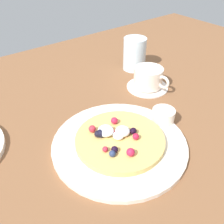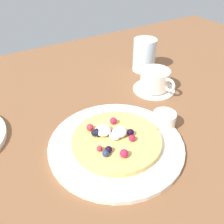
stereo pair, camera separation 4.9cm
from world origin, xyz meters
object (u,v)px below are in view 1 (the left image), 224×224
at_px(pancake_plate, 119,144).
at_px(coffee_cup, 149,77).
at_px(coffee_saucer, 147,86).
at_px(syrup_ramekin, 163,115).
at_px(water_glass, 135,54).

xyz_separation_m(pancake_plate, coffee_cup, (0.23, 0.14, 0.03)).
bearing_deg(coffee_saucer, pancake_plate, -147.76).
distance_m(syrup_ramekin, water_glass, 0.31).
relative_size(pancake_plate, syrup_ramekin, 5.38).
bearing_deg(syrup_ramekin, coffee_saucer, 57.74).
height_order(syrup_ramekin, water_glass, water_glass).
bearing_deg(coffee_cup, syrup_ramekin, -122.58).
bearing_deg(coffee_cup, coffee_saucer, 98.50).
bearing_deg(water_glass, coffee_saucer, -114.06).
bearing_deg(coffee_saucer, coffee_cup, -81.50).
distance_m(pancake_plate, coffee_cup, 0.27).
bearing_deg(water_glass, pancake_plate, -136.68).
distance_m(pancake_plate, water_glass, 0.39).
xyz_separation_m(syrup_ramekin, water_glass, (0.15, 0.27, 0.03)).
bearing_deg(pancake_plate, coffee_saucer, 32.24).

